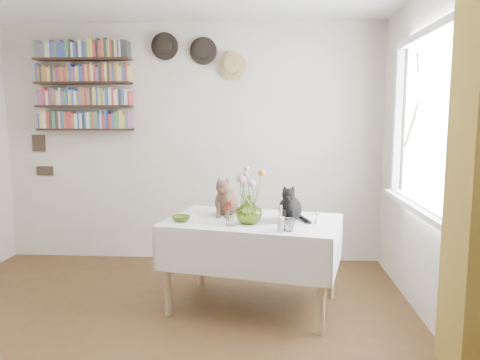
# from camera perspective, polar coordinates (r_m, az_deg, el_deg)

# --- Properties ---
(room) EXTENTS (4.08, 4.58, 2.58)m
(room) POSITION_cam_1_polar(r_m,az_deg,el_deg) (2.81, -13.63, 1.75)
(room) COLOR brown
(room) RESTS_ON ground
(window) EXTENTS (0.12, 1.52, 1.32)m
(window) POSITION_cam_1_polar(r_m,az_deg,el_deg) (3.65, 21.77, 5.04)
(window) COLOR white
(window) RESTS_ON room
(curtain) EXTENTS (0.12, 0.38, 2.10)m
(curtain) POSITION_cam_1_polar(r_m,az_deg,el_deg) (2.79, 26.10, -0.93)
(curtain) COLOR brown
(curtain) RESTS_ON room
(dining_table) EXTENTS (1.50, 1.14, 0.72)m
(dining_table) POSITION_cam_1_polar(r_m,az_deg,el_deg) (3.78, 1.62, -7.46)
(dining_table) COLOR white
(dining_table) RESTS_ON room
(tabby_cat) EXTENTS (0.27, 0.32, 0.34)m
(tabby_cat) POSITION_cam_1_polar(r_m,az_deg,el_deg) (3.90, -1.62, -1.80)
(tabby_cat) COLOR brown
(tabby_cat) RESTS_ON dining_table
(black_cat) EXTENTS (0.24, 0.29, 0.30)m
(black_cat) POSITION_cam_1_polar(r_m,az_deg,el_deg) (3.68, 6.14, -2.68)
(black_cat) COLOR black
(black_cat) RESTS_ON dining_table
(flower_vase) EXTENTS (0.26, 0.26, 0.22)m
(flower_vase) POSITION_cam_1_polar(r_m,az_deg,el_deg) (3.58, 1.10, -3.63)
(flower_vase) COLOR #94B738
(flower_vase) RESTS_ON dining_table
(green_bowl) EXTENTS (0.18, 0.18, 0.04)m
(green_bowl) POSITION_cam_1_polar(r_m,az_deg,el_deg) (3.70, -7.20, -4.68)
(green_bowl) COLOR #94B738
(green_bowl) RESTS_ON dining_table
(drinking_glass) EXTENTS (0.13, 0.13, 0.09)m
(drinking_glass) POSITION_cam_1_polar(r_m,az_deg,el_deg) (3.37, 5.90, -5.46)
(drinking_glass) COLOR white
(drinking_glass) RESTS_ON dining_table
(candlestick) EXTENTS (0.05, 0.05, 0.19)m
(candlestick) POSITION_cam_1_polar(r_m,az_deg,el_deg) (3.35, 4.96, -5.23)
(candlestick) COLOR white
(candlestick) RESTS_ON dining_table
(berry_jar) EXTENTS (0.05, 0.05, 0.21)m
(berry_jar) POSITION_cam_1_polar(r_m,az_deg,el_deg) (3.50, -1.26, -4.09)
(berry_jar) COLOR white
(berry_jar) RESTS_ON dining_table
(porcelain_figurine) EXTENTS (0.05, 0.05, 0.10)m
(porcelain_figurine) POSITION_cam_1_polar(r_m,az_deg,el_deg) (3.63, 9.34, -4.65)
(porcelain_figurine) COLOR white
(porcelain_figurine) RESTS_ON dining_table
(flower_bouquet) EXTENTS (0.17, 0.12, 0.39)m
(flower_bouquet) POSITION_cam_1_polar(r_m,az_deg,el_deg) (3.55, 1.07, 0.11)
(flower_bouquet) COLOR #4C7233
(flower_bouquet) RESTS_ON flower_vase
(bookshelf_unit) EXTENTS (1.00, 0.16, 0.91)m
(bookshelf_unit) POSITION_cam_1_polar(r_m,az_deg,el_deg) (5.21, -18.53, 10.75)
(bookshelf_unit) COLOR #311D14
(bookshelf_unit) RESTS_ON room
(wall_hats) EXTENTS (0.98, 0.09, 0.48)m
(wall_hats) POSITION_cam_1_polar(r_m,az_deg,el_deg) (4.95, -4.92, 15.06)
(wall_hats) COLOR black
(wall_hats) RESTS_ON room
(wall_art_plaques) EXTENTS (0.21, 0.02, 0.44)m
(wall_art_plaques) POSITION_cam_1_polar(r_m,az_deg,el_deg) (5.49, -23.06, 2.86)
(wall_art_plaques) COLOR #38281E
(wall_art_plaques) RESTS_ON room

